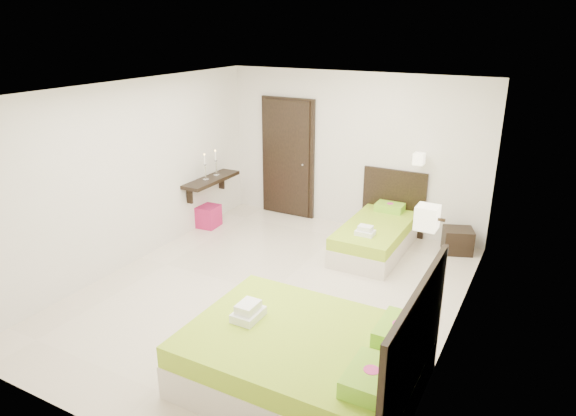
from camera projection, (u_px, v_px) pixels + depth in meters
The scene contains 7 objects.
floor at pixel (270, 293), 6.68m from camera, with size 5.50×5.50×0.00m, color beige.
bed_single at pixel (377, 234), 7.87m from camera, with size 1.05×1.75×1.45m.
bed_double at pixel (310, 359), 4.86m from camera, with size 2.16×1.84×1.78m.
nightstand at pixel (458, 241), 7.82m from camera, with size 0.43×0.38×0.38m, color black.
ottoman at pixel (207, 216), 8.82m from camera, with size 0.37×0.37×0.37m, color #9C1447.
door at pixel (288, 158), 9.10m from camera, with size 1.02×0.15×2.14m.
console_shelf at pixel (211, 180), 8.66m from camera, with size 0.35×1.20×0.78m.
Camera 1 is at (3.01, -5.09, 3.32)m, focal length 32.00 mm.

